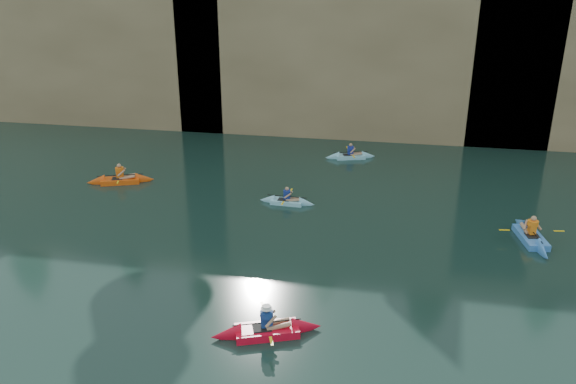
# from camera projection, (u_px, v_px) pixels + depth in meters

# --- Properties ---
(ground) EXTENTS (160.00, 160.00, 0.00)m
(ground) POSITION_uv_depth(u_px,v_px,m) (231.00, 319.00, 17.78)
(ground) COLOR black
(ground) RESTS_ON ground
(cliff) EXTENTS (70.00, 16.00, 12.00)m
(cliff) POSITION_uv_depth(u_px,v_px,m) (341.00, 34.00, 43.07)
(cliff) COLOR tan
(cliff) RESTS_ON ground
(cliff_slab_west) EXTENTS (26.00, 2.40, 10.56)m
(cliff_slab_west) POSITION_uv_depth(u_px,v_px,m) (51.00, 49.00, 40.20)
(cliff_slab_west) COLOR #947F5A
(cliff_slab_west) RESTS_ON ground
(cliff_slab_center) EXTENTS (24.00, 2.40, 11.40)m
(cliff_slab_center) POSITION_uv_depth(u_px,v_px,m) (359.00, 50.00, 36.04)
(cliff_slab_center) COLOR #947F5A
(cliff_slab_center) RESTS_ON ground
(sea_cave_west) EXTENTS (4.50, 1.00, 4.00)m
(sea_cave_west) POSITION_uv_depth(u_px,v_px,m) (78.00, 97.00, 40.42)
(sea_cave_west) COLOR black
(sea_cave_west) RESTS_ON ground
(sea_cave_center) EXTENTS (3.50, 1.00, 3.20)m
(sea_cave_center) POSITION_uv_depth(u_px,v_px,m) (267.00, 111.00, 38.02)
(sea_cave_center) COLOR black
(sea_cave_center) RESTS_ON ground
(sea_cave_east) EXTENTS (5.00, 1.00, 4.50)m
(sea_cave_east) POSITION_uv_depth(u_px,v_px,m) (483.00, 111.00, 35.23)
(sea_cave_east) COLOR black
(sea_cave_east) RESTS_ON ground
(main_kayaker) EXTENTS (3.44, 2.17, 1.26)m
(main_kayaker) POSITION_uv_depth(u_px,v_px,m) (267.00, 330.00, 16.94)
(main_kayaker) COLOR red
(main_kayaker) RESTS_ON ground
(kayaker_orange) EXTENTS (3.50, 2.43, 1.31)m
(kayaker_orange) POSITION_uv_depth(u_px,v_px,m) (121.00, 180.00, 29.39)
(kayaker_orange) COLOR #F2530F
(kayaker_orange) RESTS_ON ground
(kayaker_ltblue_near) EXTENTS (2.71, 2.12, 1.06)m
(kayaker_ltblue_near) POSITION_uv_depth(u_px,v_px,m) (287.00, 201.00, 26.71)
(kayaker_ltblue_near) COLOR #8FD7F0
(kayaker_ltblue_near) RESTS_ON ground
(kayaker_ltblue_mid) EXTENTS (3.10, 2.20, 1.15)m
(kayaker_ltblue_mid) POSITION_uv_depth(u_px,v_px,m) (350.00, 156.00, 33.36)
(kayaker_ltblue_mid) COLOR #8CD5EB
(kayaker_ltblue_mid) RESTS_ON ground
(kayaker_blue_east) EXTENTS (2.60, 3.85, 1.34)m
(kayaker_blue_east) POSITION_uv_depth(u_px,v_px,m) (531.00, 237.00, 23.01)
(kayaker_blue_east) COLOR #3F83D8
(kayaker_blue_east) RESTS_ON ground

